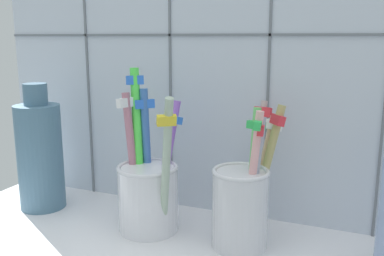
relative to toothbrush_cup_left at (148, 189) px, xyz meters
The scene contains 5 objects.
counter_slab 8.74cm from the toothbrush_cup_left, 26.94° to the right, with size 64.00×22.00×2.00cm, color silver.
tile_wall_back 18.84cm from the toothbrush_cup_left, 58.21° to the left, with size 64.00×2.20×45.00cm.
toothbrush_cup_left is the anchor object (origin of this frame).
toothbrush_cup_right 11.49cm from the toothbrush_cup_left, ahead, with size 7.16×9.46×15.49cm.
ceramic_vase 16.59cm from the toothbrush_cup_left, behind, with size 5.88×5.88×16.72cm.
Camera 1 is at (17.28, -39.31, 24.54)cm, focal length 40.03 mm.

